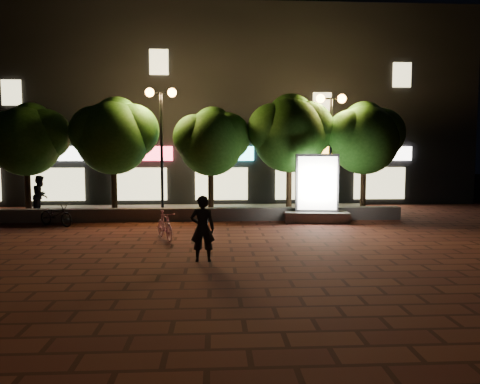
{
  "coord_description": "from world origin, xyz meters",
  "views": [
    {
      "loc": [
        0.66,
        -13.8,
        2.68
      ],
      "look_at": [
        1.51,
        1.5,
        1.34
      ],
      "focal_mm": 34.33,
      "sensor_mm": 36.0,
      "label": 1
    }
  ],
  "objects": [
    {
      "name": "tree_far_left",
      "position": [
        -6.95,
        5.46,
        3.29
      ],
      "size": [
        3.36,
        2.8,
        4.63
      ],
      "color": "black",
      "rests_on": "sidewalk"
    },
    {
      "name": "scooter_pink",
      "position": [
        -0.86,
        0.13,
        0.44
      ],
      "size": [
        0.94,
        1.53,
        0.89
      ],
      "primitive_type": "imported",
      "rotation": [
        0.0,
        0.0,
        0.39
      ],
      "color": "pink",
      "rests_on": "ground"
    },
    {
      "name": "tree_far_right",
      "position": [
        7.05,
        5.46,
        3.37
      ],
      "size": [
        3.48,
        2.9,
        4.76
      ],
      "color": "black",
      "rests_on": "sidewalk"
    },
    {
      "name": "ground",
      "position": [
        0.0,
        0.0,
        0.0
      ],
      "size": [
        80.0,
        80.0,
        0.0
      ],
      "primitive_type": "plane",
      "color": "#56261B",
      "rests_on": "ground"
    },
    {
      "name": "street_lamp_left",
      "position": [
        -1.5,
        5.2,
        4.03
      ],
      "size": [
        1.26,
        0.36,
        5.18
      ],
      "color": "black",
      "rests_on": "sidewalk"
    },
    {
      "name": "ad_kiosk",
      "position": [
        4.56,
        3.5,
        1.05
      ],
      "size": [
        2.53,
        1.49,
        2.61
      ],
      "color": "slate",
      "rests_on": "ground"
    },
    {
      "name": "retaining_wall",
      "position": [
        0.0,
        4.0,
        0.25
      ],
      "size": [
        16.0,
        0.45,
        0.5
      ],
      "primitive_type": "cube",
      "color": "slate",
      "rests_on": "ground"
    },
    {
      "name": "scooter_parked",
      "position": [
        -5.08,
        3.0,
        0.41
      ],
      "size": [
        1.64,
        1.26,
        0.83
      ],
      "primitive_type": "imported",
      "rotation": [
        0.0,
        0.0,
        1.05
      ],
      "color": "black",
      "rests_on": "ground"
    },
    {
      "name": "pedestrian",
      "position": [
        -6.46,
        5.29,
        0.9
      ],
      "size": [
        0.63,
        0.8,
        1.64
      ],
      "primitive_type": "imported",
      "rotation": [
        0.0,
        0.0,
        1.58
      ],
      "color": "black",
      "rests_on": "sidewalk"
    },
    {
      "name": "tree_mid",
      "position": [
        0.55,
        5.46,
        3.22
      ],
      "size": [
        3.24,
        2.7,
        4.5
      ],
      "color": "black",
      "rests_on": "sidewalk"
    },
    {
      "name": "building_block",
      "position": [
        -0.01,
        12.99,
        5.0
      ],
      "size": [
        28.0,
        8.12,
        11.3
      ],
      "color": "black",
      "rests_on": "ground"
    },
    {
      "name": "tree_left",
      "position": [
        -3.45,
        5.46,
        3.44
      ],
      "size": [
        3.6,
        3.0,
        4.89
      ],
      "color": "black",
      "rests_on": "sidewalk"
    },
    {
      "name": "street_lamp_right",
      "position": [
        5.5,
        5.2,
        3.89
      ],
      "size": [
        1.26,
        0.36,
        4.98
      ],
      "color": "black",
      "rests_on": "sidewalk"
    },
    {
      "name": "tree_right",
      "position": [
        3.86,
        5.46,
        3.57
      ],
      "size": [
        3.72,
        3.1,
        5.07
      ],
      "color": "black",
      "rests_on": "sidewalk"
    },
    {
      "name": "rider",
      "position": [
        0.36,
        -2.71,
        0.82
      ],
      "size": [
        0.61,
        0.42,
        1.63
      ],
      "primitive_type": "imported",
      "rotation": [
        0.0,
        0.0,
        3.09
      ],
      "color": "black",
      "rests_on": "ground"
    },
    {
      "name": "sidewalk",
      "position": [
        0.0,
        6.5,
        0.04
      ],
      "size": [
        16.0,
        5.0,
        0.08
      ],
      "primitive_type": "cube",
      "color": "slate",
      "rests_on": "ground"
    }
  ]
}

